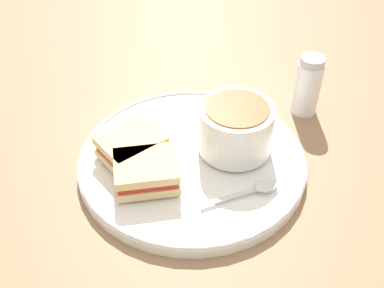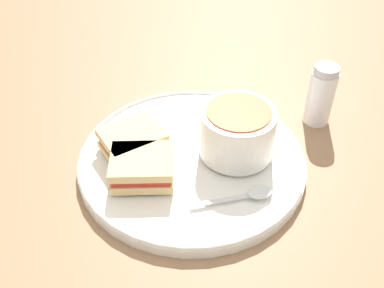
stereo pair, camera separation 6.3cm
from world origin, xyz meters
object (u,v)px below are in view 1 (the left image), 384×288
Objects in this scene: soup_bowl at (236,129)px; sandwich_half_far at (146,172)px; salt_shaker at (308,86)px; sandwich_half_near at (131,146)px; spoon at (260,187)px.

soup_bowl reaches higher than sandwich_half_far.
sandwich_half_far is 0.31m from salt_shaker.
soup_bowl is 1.18× the size of sandwich_half_far.
sandwich_half_near is 1.16× the size of sandwich_half_far.
salt_shaker reaches higher than sandwich_half_far.
spoon is (-0.09, -0.01, -0.03)m from soup_bowl.
salt_shaker is at bearing -79.40° from sandwich_half_near.
spoon is 1.10× the size of salt_shaker.
sandwich_half_near is at bearing 100.60° from salt_shaker.
soup_bowl is 0.17m from salt_shaker.
sandwich_half_near is at bearing 11.18° from sandwich_half_far.
sandwich_half_near is (0.11, 0.15, 0.01)m from spoon.
soup_bowl is 1.02× the size of sandwich_half_near.
sandwich_half_near is 0.30m from salt_shaker.
soup_bowl is at bearing -98.94° from sandwich_half_near.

